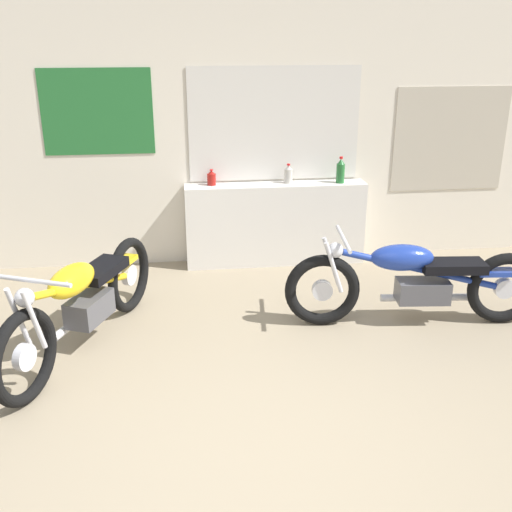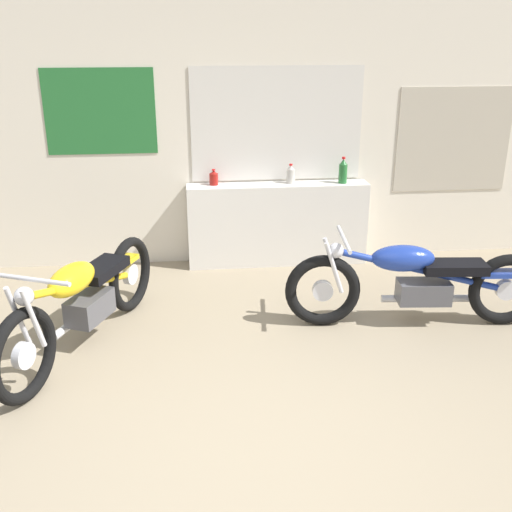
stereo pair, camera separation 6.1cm
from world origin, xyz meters
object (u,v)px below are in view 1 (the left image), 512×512
Objects in this scene: bottle_center at (341,171)px; bottle_left_center at (288,174)px; motorcycle_blue at (415,281)px; motorcycle_yellow at (83,300)px; bottle_leftmost at (211,178)px.

bottle_left_center is at bearing 174.18° from bottle_center.
bottle_center is (0.54, -0.05, 0.03)m from bottle_left_center.
motorcycle_yellow is at bearing -177.60° from motorcycle_blue.
bottle_left_center is at bearing 42.12° from motorcycle_yellow.
motorcycle_blue is 2.70m from motorcycle_yellow.
bottle_left_center is 0.74× the size of bottle_center.
motorcycle_blue is (0.27, -1.54, -0.60)m from bottle_center.
bottle_leftmost reaches higher than motorcycle_blue.
motorcycle_blue is at bearing -44.78° from bottle_leftmost.
motorcycle_yellow is at bearing -122.47° from bottle_leftmost.
bottle_left_center is 1.88m from motorcycle_blue.
bottle_left_center is 0.54m from bottle_center.
bottle_center is at bearing 100.11° from motorcycle_blue.
bottle_leftmost is at bearing 177.39° from bottle_center.
bottle_leftmost is at bearing 57.53° from motorcycle_yellow.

